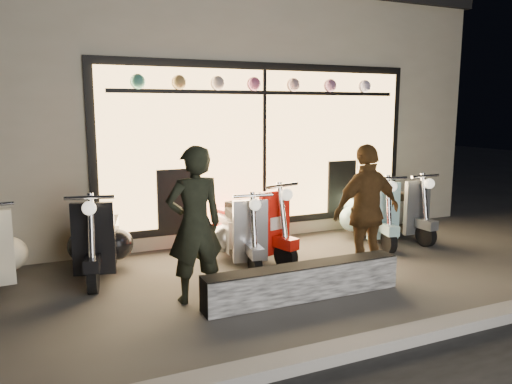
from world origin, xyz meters
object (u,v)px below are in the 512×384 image
scooter_red (248,226)px  man (195,225)px  woman (367,212)px  graffiti_barrier (303,282)px  scooter_silver (240,232)px

scooter_red → man: size_ratio=0.88×
man → woman: bearing=175.3°
graffiti_barrier → scooter_red: bearing=87.4°
scooter_silver → scooter_red: (0.20, 0.18, 0.03)m
woman → scooter_silver: bearing=-50.1°
graffiti_barrier → woman: woman is taller
woman → scooter_red: bearing=-58.6°
scooter_silver → scooter_red: bearing=49.2°
man → scooter_silver: bearing=-133.0°
man → woman: 2.25m
graffiti_barrier → scooter_red: (0.08, 1.80, 0.25)m
scooter_silver → man: bearing=-123.4°
scooter_red → woman: woman is taller
man → woman: (2.24, -0.11, -0.02)m
scooter_red → woman: 1.83m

